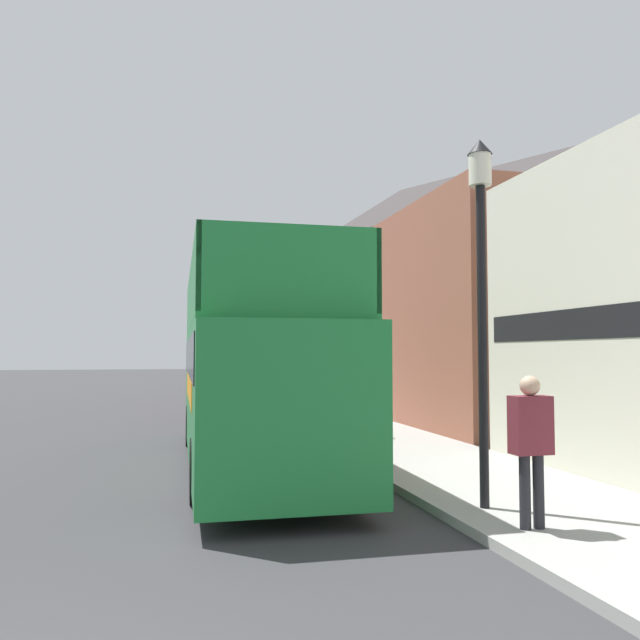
# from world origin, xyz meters

# --- Properties ---
(ground_plane) EXTENTS (144.00, 144.00, 0.00)m
(ground_plane) POSITION_xyz_m (0.00, 21.00, 0.00)
(ground_plane) COLOR #333335
(sidewalk) EXTENTS (3.36, 108.00, 0.14)m
(sidewalk) POSITION_xyz_m (6.84, 18.00, 0.07)
(sidewalk) COLOR #999993
(sidewalk) RESTS_ON ground_plane
(brick_terrace_rear) EXTENTS (6.00, 24.08, 9.50)m
(brick_terrace_rear) POSITION_xyz_m (11.52, 21.96, 4.75)
(brick_terrace_rear) COLOR #935642
(brick_terrace_rear) RESTS_ON ground_plane
(tour_bus) EXTENTS (2.74, 10.24, 3.98)m
(tour_bus) POSITION_xyz_m (3.19, 9.32, 1.77)
(tour_bus) COLOR #1E7A38
(tour_bus) RESTS_ON ground_plane
(parked_car_ahead_of_bus) EXTENTS (1.90, 4.12, 1.50)m
(parked_car_ahead_of_bus) POSITION_xyz_m (4.02, 17.64, 0.71)
(parked_car_ahead_of_bus) COLOR maroon
(parked_car_ahead_of_bus) RESTS_ON ground_plane
(pedestrian_second) EXTENTS (0.49, 0.27, 1.86)m
(pedestrian_second) POSITION_xyz_m (5.84, 3.39, 1.26)
(pedestrian_second) COLOR #232328
(pedestrian_second) RESTS_ON sidewalk
(lamp_post_nearest) EXTENTS (0.35, 0.35, 5.19)m
(lamp_post_nearest) POSITION_xyz_m (5.80, 4.47, 3.68)
(lamp_post_nearest) COLOR black
(lamp_post_nearest) RESTS_ON sidewalk
(lamp_post_second) EXTENTS (0.35, 0.35, 4.36)m
(lamp_post_second) POSITION_xyz_m (5.53, 12.84, 3.17)
(lamp_post_second) COLOR black
(lamp_post_second) RESTS_ON sidewalk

